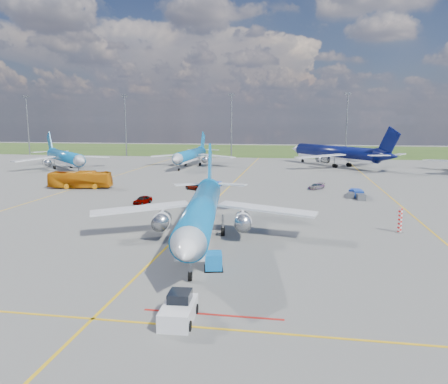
% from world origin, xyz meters
% --- Properties ---
extents(ground, '(400.00, 400.00, 0.00)m').
position_xyz_m(ground, '(0.00, 0.00, 0.00)').
color(ground, '#555553').
rests_on(ground, ground).
extents(grass_strip, '(400.00, 80.00, 0.01)m').
position_xyz_m(grass_strip, '(0.00, 150.00, 0.00)').
color(grass_strip, '#2D4719').
rests_on(grass_strip, ground).
extents(taxiway_lines, '(60.25, 160.00, 0.02)m').
position_xyz_m(taxiway_lines, '(0.17, 27.70, 0.01)').
color(taxiway_lines, gold).
rests_on(taxiway_lines, ground).
extents(floodlight_masts, '(202.20, 0.50, 22.70)m').
position_xyz_m(floodlight_masts, '(10.00, 110.00, 12.56)').
color(floodlight_masts, slate).
rests_on(floodlight_masts, ground).
extents(warning_post, '(0.50, 0.50, 3.00)m').
position_xyz_m(warning_post, '(26.00, 8.00, 1.50)').
color(warning_post, red).
rests_on(warning_post, ground).
extents(bg_jet_nw, '(46.12, 46.30, 9.72)m').
position_xyz_m(bg_jet_nw, '(-49.20, 64.16, 0.00)').
color(bg_jet_nw, '#0B61A1').
rests_on(bg_jet_nw, ground).
extents(bg_jet_nnw, '(28.21, 36.59, 9.43)m').
position_xyz_m(bg_jet_nnw, '(-17.16, 77.57, 0.00)').
color(bg_jet_nnw, '#0B61A1').
rests_on(bg_jet_nnw, ground).
extents(bg_jet_n, '(53.75, 55.39, 11.54)m').
position_xyz_m(bg_jet_n, '(24.50, 84.87, 0.00)').
color(bg_jet_n, '#070D40').
rests_on(bg_jet_n, ground).
extents(main_airliner, '(33.31, 40.89, 9.78)m').
position_xyz_m(main_airliner, '(3.17, 0.41, 0.00)').
color(main_airliner, '#0B61A1').
rests_on(main_airliner, ground).
extents(pushback_tug, '(2.29, 5.58, 1.87)m').
position_xyz_m(pushback_tug, '(5.90, -19.21, 0.76)').
color(pushback_tug, silver).
rests_on(pushback_tug, ground).
extents(uld_container, '(1.89, 2.18, 1.52)m').
position_xyz_m(uld_container, '(6.26, -8.67, 0.76)').
color(uld_container, blue).
rests_on(uld_container, ground).
extents(apron_bus, '(12.64, 4.72, 3.44)m').
position_xyz_m(apron_bus, '(-29.00, 34.01, 1.72)').
color(apron_bus, orange).
rests_on(apron_bus, ground).
extents(service_car_a, '(2.47, 4.16, 1.33)m').
position_xyz_m(service_car_a, '(-11.01, 20.23, 0.66)').
color(service_car_a, '#999999').
rests_on(service_car_a, ground).
extents(service_car_b, '(4.82, 4.22, 1.24)m').
position_xyz_m(service_car_b, '(-5.71, 35.63, 0.62)').
color(service_car_b, '#999999').
rests_on(service_car_b, ground).
extents(service_car_c, '(3.84, 4.13, 1.17)m').
position_xyz_m(service_car_c, '(17.37, 40.30, 0.58)').
color(service_car_c, '#999999').
rests_on(service_car_c, ground).
extents(baggage_tug_w, '(2.74, 5.29, 1.15)m').
position_xyz_m(baggage_tug_w, '(23.56, 33.23, 0.54)').
color(baggage_tug_w, navy).
rests_on(baggage_tug_w, ground).
extents(baggage_tug_c, '(1.63, 4.29, 0.94)m').
position_xyz_m(baggage_tug_c, '(-2.60, 40.24, 0.44)').
color(baggage_tug_c, '#1B3DA3').
rests_on(baggage_tug_c, ground).
extents(baggage_tug_e, '(1.67, 5.52, 1.23)m').
position_xyz_m(baggage_tug_e, '(24.39, 31.65, 0.57)').
color(baggage_tug_e, '#1A3D9D').
rests_on(baggage_tug_e, ground).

